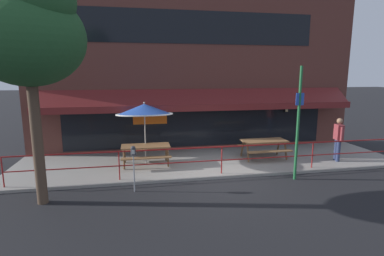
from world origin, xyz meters
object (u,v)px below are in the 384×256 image
at_px(parking_meter_near, 133,155).
at_px(picnic_table_left, 146,149).
at_px(picnic_table_centre, 264,144).
at_px(pedestrian_walking, 338,137).
at_px(street_sign_pole, 298,123).
at_px(patio_umbrella_left, 144,110).
at_px(street_tree_curbside, 30,33).

bearing_deg(parking_meter_near, picnic_table_left, 79.36).
relative_size(picnic_table_centre, parking_meter_near, 1.27).
distance_m(picnic_table_left, pedestrian_walking, 7.54).
bearing_deg(street_sign_pole, patio_umbrella_left, 152.89).
distance_m(picnic_table_centre, patio_umbrella_left, 4.98).
bearing_deg(patio_umbrella_left, parking_meter_near, -99.50).
relative_size(picnic_table_centre, patio_umbrella_left, 0.76).
xyz_separation_m(patio_umbrella_left, pedestrian_walking, (7.48, -1.11, -1.12)).
bearing_deg(patio_umbrella_left, pedestrian_walking, -8.42).
bearing_deg(picnic_table_centre, pedestrian_walking, -17.16).
bearing_deg(street_sign_pole, street_tree_curbside, -176.28).
bearing_deg(patio_umbrella_left, picnic_table_centre, -3.20).
height_order(picnic_table_left, patio_umbrella_left, patio_umbrella_left).
bearing_deg(street_tree_curbside, patio_umbrella_left, 46.61).
height_order(picnic_table_left, picnic_table_centre, same).
height_order(picnic_table_centre, parking_meter_near, parking_meter_near).
height_order(pedestrian_walking, street_tree_curbside, street_tree_curbside).
xyz_separation_m(picnic_table_left, picnic_table_centre, (4.75, 0.02, 0.00)).
height_order(picnic_table_centre, patio_umbrella_left, patio_umbrella_left).
distance_m(patio_umbrella_left, street_tree_curbside, 4.76).
distance_m(patio_umbrella_left, parking_meter_near, 2.83).
xyz_separation_m(parking_meter_near, street_sign_pole, (5.33, 0.09, 0.79)).
xyz_separation_m(picnic_table_left, street_tree_curbside, (-2.84, -2.72, 3.82)).
height_order(patio_umbrella_left, parking_meter_near, patio_umbrella_left).
bearing_deg(picnic_table_left, patio_umbrella_left, 90.00).
xyz_separation_m(patio_umbrella_left, street_tree_curbside, (-2.84, -3.01, 2.35)).
relative_size(patio_umbrella_left, street_tree_curbside, 0.39).
bearing_deg(picnic_table_centre, parking_meter_near, -155.79).
distance_m(pedestrian_walking, parking_meter_near, 8.06).
distance_m(picnic_table_left, street_sign_pole, 5.51).
height_order(parking_meter_near, street_sign_pole, street_sign_pole).
xyz_separation_m(pedestrian_walking, street_tree_curbside, (-10.33, -1.90, 3.47)).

